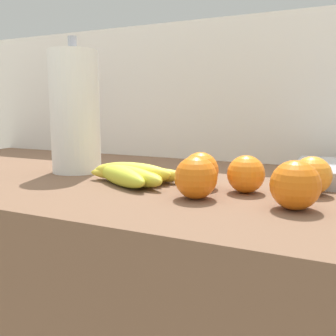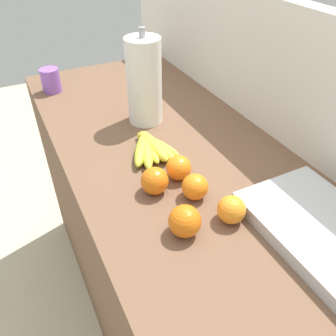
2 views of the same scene
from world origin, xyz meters
name	(u,v)px [view 2 (image 2 of 2)]	position (x,y,z in m)	size (l,w,h in m)	color
ground_plane	(175,318)	(0.00, 0.00, 0.00)	(6.00, 6.00, 0.00)	beige
counter	(177,255)	(0.00, 0.00, 0.45)	(1.64, 0.64, 0.91)	brown
wall_back	(260,188)	(0.00, 0.35, 0.65)	(2.04, 0.06, 1.30)	silver
banana_bunch	(151,147)	(-0.06, -0.07, 0.93)	(0.21, 0.16, 0.04)	#C7D038
orange_back_right	(155,181)	(0.11, -0.13, 0.94)	(0.07, 0.07, 0.07)	orange
orange_right	(185,221)	(0.26, -0.13, 0.95)	(0.07, 0.07, 0.07)	orange
orange_front	(195,187)	(0.17, -0.05, 0.94)	(0.07, 0.07, 0.07)	orange
orange_far_right	(231,210)	(0.28, -0.01, 0.94)	(0.07, 0.07, 0.07)	orange
orange_center	(179,168)	(0.08, -0.05, 0.94)	(0.07, 0.07, 0.07)	orange
paper_towel_roll	(144,82)	(-0.25, 0.00, 1.05)	(0.11, 0.11, 0.31)	white
sink_basin	(335,238)	(0.44, 0.15, 0.93)	(0.42, 0.24, 0.20)	#B7BABF
mug	(51,80)	(-0.62, -0.24, 0.95)	(0.07, 0.07, 0.09)	#8A56BF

